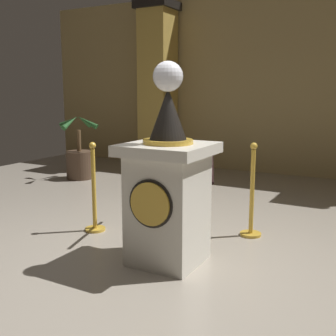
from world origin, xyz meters
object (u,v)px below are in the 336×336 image
stanchion_near (252,203)px  stanchion_far (94,200)px  potted_palm_left (79,160)px  pedestal_clock (168,188)px

stanchion_near → stanchion_far: bearing=-156.6°
potted_palm_left → pedestal_clock: bearing=-38.0°
pedestal_clock → stanchion_far: (-1.19, 0.38, -0.36)m
stanchion_near → potted_palm_left: size_ratio=0.88×
stanchion_far → stanchion_near: bearing=23.4°
pedestal_clock → potted_palm_left: (-3.34, 2.61, -0.37)m
potted_palm_left → stanchion_near: bearing=-21.6°
pedestal_clock → stanchion_far: size_ratio=1.80×
stanchion_near → stanchion_far: size_ratio=1.01×
stanchion_far → potted_palm_left: (-2.14, 2.23, -0.01)m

